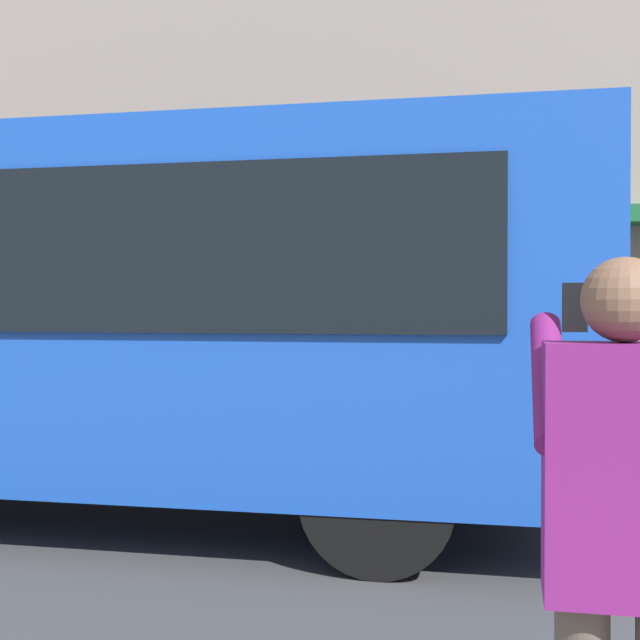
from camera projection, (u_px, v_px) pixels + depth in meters
name	position (u px, v px, depth m)	size (l,w,h in m)	color
ground_plane	(510.00, 530.00, 6.70)	(60.00, 60.00, 0.00)	#38383A
building_facade_far	(511.00, 27.00, 13.25)	(28.00, 1.55, 12.00)	gray
red_bus	(38.00, 311.00, 7.23)	(9.05, 2.54, 3.08)	#1947AD
pedestrian_photographer	(625.00, 533.00, 2.23)	(0.53, 0.52, 1.70)	#4C4238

